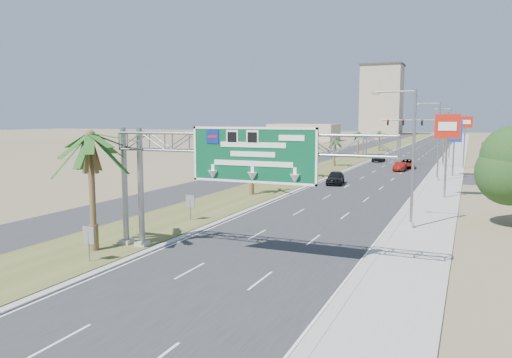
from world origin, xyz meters
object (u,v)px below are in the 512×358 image
Objects in this scene: sign_gantry at (230,153)px; car_right_lane at (407,164)px; car_left_lane at (335,178)px; pole_sign_red_far at (465,126)px; signal_mast at (431,138)px; car_mid_lane at (400,167)px; palm_near at (90,136)px; pole_sign_red_near at (447,131)px; pole_sign_blue at (454,134)px; car_far at (378,158)px.

sign_gantry is 58.67m from car_right_lane.
sign_gantry is 34.67m from car_left_lane.
signal_mast is at bearing 172.11° from pole_sign_red_far.
signal_mast is 10.40m from car_mid_lane.
pole_sign_red_far is at bearing -7.89° from signal_mast.
palm_near reaches higher than car_mid_lane.
pole_sign_red_near is at bearing 58.53° from palm_near.
car_right_lane is at bearing 79.47° from palm_near.
pole_sign_blue is (3.95, -13.41, 1.08)m from signal_mast.
car_mid_lane is at bearing -101.25° from car_right_lane.
car_mid_lane is 16.57m from car_far.
pole_sign_red_far is (11.36, 61.34, 0.68)m from sign_gantry.
palm_near is 61.62m from car_right_lane.
signal_mast is 29.53m from car_left_lane.
car_left_lane is at bearing 81.33° from palm_near.
palm_near is at bearing -109.92° from pole_sign_blue.
car_mid_lane is at bearing 67.23° from car_left_lane.
car_right_lane is 0.63× the size of pole_sign_blue.
car_left_lane is 19.77m from car_mid_lane.
pole_sign_blue is at bearing -54.21° from car_far.
pole_sign_red_far is at bearing 14.18° from car_right_lane.
car_far is (-9.50, 6.71, -4.18)m from signal_mast.
signal_mast is 12.36m from car_far.
pole_sign_red_far reaches higher than signal_mast.
car_mid_lane is 27.16m from pole_sign_red_near.
car_far is (-0.63, 34.59, -0.14)m from car_left_lane.
signal_mast is 2.05× the size of car_right_lane.
palm_near is 53.79m from pole_sign_blue.
car_right_lane reaches higher than car_far.
palm_near is 66.20m from pole_sign_red_far.
car_mid_lane is (2.56, 53.25, -5.38)m from sign_gantry.
car_left_lane is at bearing -86.94° from car_far.
car_right_lane is (0.50, 5.09, 0.02)m from car_mid_lane.
car_mid_lane is (10.70, 55.18, -6.25)m from palm_near.
car_mid_lane is at bearing 79.03° from palm_near.
pole_sign_red_near is 20.78m from pole_sign_blue.
car_far is 0.54× the size of pole_sign_red_near.
sign_gantry is at bearing -93.12° from car_left_lane.
sign_gantry is at bearing -101.83° from pole_sign_blue.
car_mid_lane is 10.34m from pole_sign_blue.
car_left_lane is 1.03× the size of car_far.
car_right_lane is at bearing 87.00° from sign_gantry.
palm_near is at bearing -166.68° from sign_gantry.
car_right_lane is at bearing 103.01° from pole_sign_red_near.
car_far is at bearing 83.51° from car_left_lane.
pole_sign_red_near is at bearing -69.79° from car_mid_lane.
car_left_lane is at bearing 153.67° from pole_sign_red_near.
pole_sign_red_near is at bearing -69.88° from car_far.
pole_sign_red_far is (5.13, -0.71, 1.88)m from signal_mast.
pole_sign_red_near is at bearing -83.55° from signal_mast.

